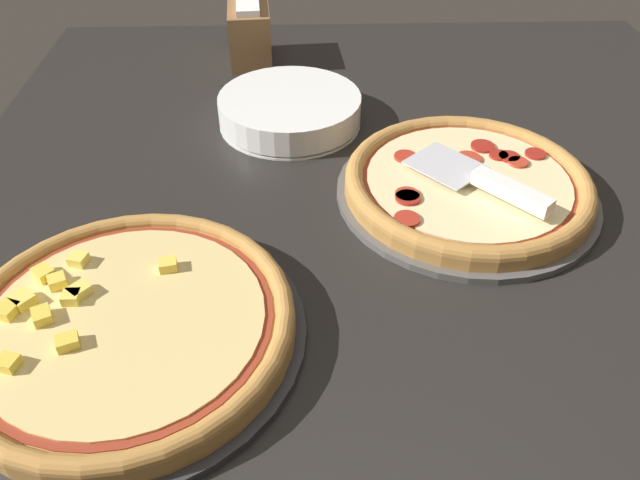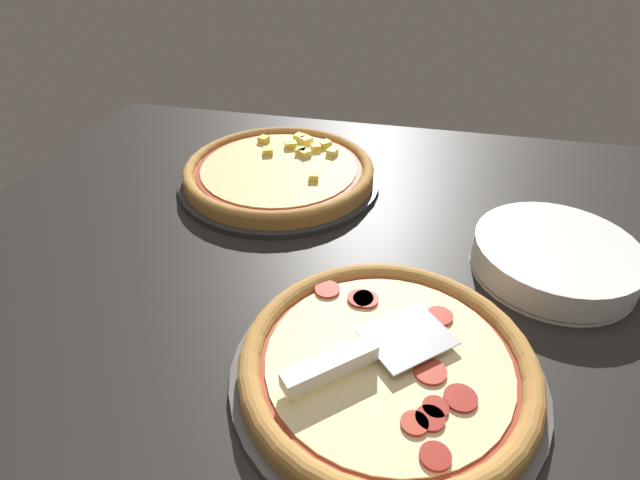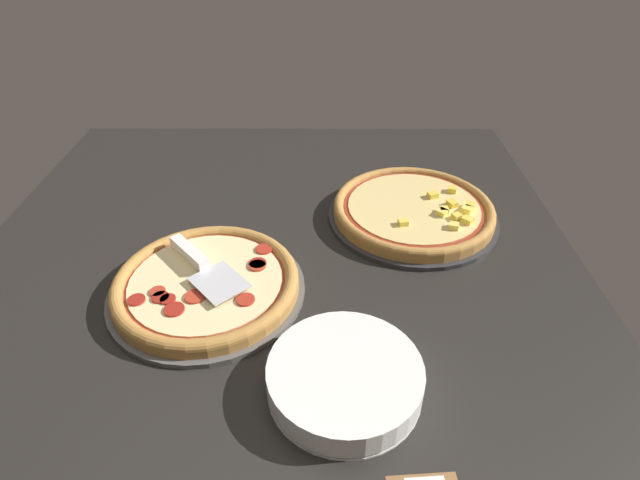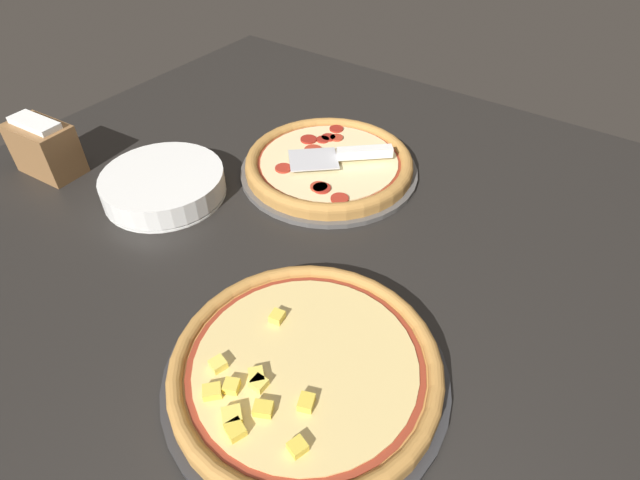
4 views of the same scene
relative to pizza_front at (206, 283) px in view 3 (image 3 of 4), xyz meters
The scene contains 7 objects.
ground_plane 13.34cm from the pizza_front, 111.16° to the left, with size 140.33×123.91×3.60cm, color black.
pizza_pan_front 1.90cm from the pizza_front, 160.55° to the right, with size 36.29×36.29×1.00cm, color #565451.
pizza_front is the anchor object (origin of this frame).
pizza_pan_back 48.77cm from the pizza_front, 120.98° to the left, with size 38.08×38.08×1.00cm, color #2D2D30.
pizza_back 48.78cm from the pizza_front, 120.92° to the left, with size 35.80×35.80×3.56cm.
serving_spatula 4.98cm from the pizza_front, 150.94° to the right, with size 18.78×17.55×2.00cm.
plate_stack 32.80cm from the pizza_front, 48.84° to the left, with size 23.29×23.29×4.90cm.
Camera 3 is at (73.85, 9.37, 62.72)cm, focal length 28.00 mm.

